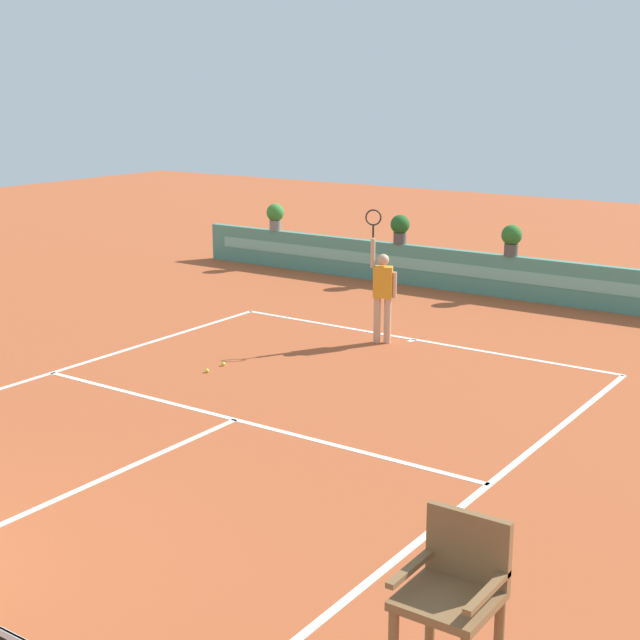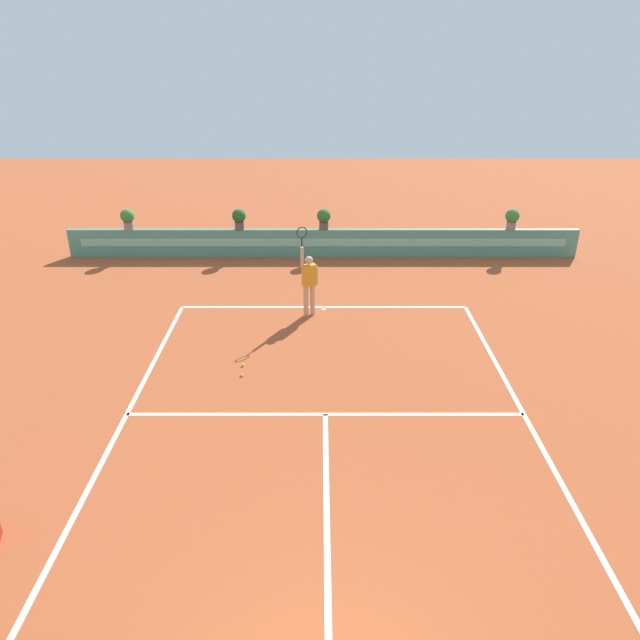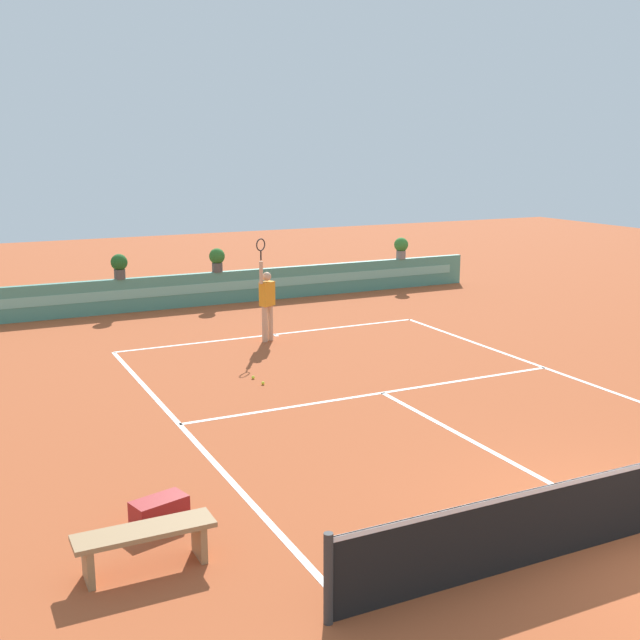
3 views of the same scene
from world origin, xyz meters
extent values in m
plane|color=#A84C28|center=(0.00, 6.00, 0.00)|extent=(60.00, 60.00, 0.00)
cube|color=white|center=(0.00, 11.89, 0.00)|extent=(8.22, 0.10, 0.01)
cube|color=white|center=(0.00, 6.40, 0.00)|extent=(8.22, 0.10, 0.01)
cube|color=white|center=(0.00, 3.20, 0.00)|extent=(0.10, 6.40, 0.01)
cube|color=white|center=(-4.11, 5.95, 0.00)|extent=(0.10, 11.89, 0.01)
cube|color=white|center=(4.11, 5.95, 0.00)|extent=(0.10, 11.89, 0.01)
cube|color=white|center=(0.00, 11.79, 0.00)|extent=(0.10, 0.20, 0.01)
cube|color=#4C8E7A|center=(0.00, 16.39, 0.50)|extent=(18.00, 0.20, 1.00)
cube|color=#7ABCA8|center=(0.00, 16.29, 0.55)|extent=(17.10, 0.01, 0.28)
cylinder|color=tan|center=(-0.32, 11.38, 0.45)|extent=(0.14, 0.14, 0.90)
cylinder|color=tan|center=(-0.50, 11.30, 0.45)|extent=(0.14, 0.14, 0.90)
cube|color=orange|center=(-0.41, 11.34, 1.20)|extent=(0.42, 0.35, 0.60)
sphere|color=tan|center=(-0.41, 11.34, 1.63)|extent=(0.22, 0.22, 0.22)
cylinder|color=tan|center=(-0.59, 11.26, 1.75)|extent=(0.09, 0.09, 0.55)
cylinder|color=black|center=(-0.59, 11.26, 2.17)|extent=(0.04, 0.04, 0.24)
torus|color=#262626|center=(-0.59, 11.26, 2.43)|extent=(0.29, 0.16, 0.31)
cylinder|color=tan|center=(-0.21, 11.43, 1.15)|extent=(0.09, 0.09, 0.50)
sphere|color=#CCE033|center=(-1.94, 8.42, 0.03)|extent=(0.07, 0.07, 0.07)
sphere|color=#CCE033|center=(-1.91, 7.95, 0.03)|extent=(0.07, 0.07, 0.07)
cylinder|color=#514C47|center=(-2.93, 16.39, 1.14)|extent=(0.32, 0.32, 0.28)
sphere|color=#235B23|center=(-2.93, 16.39, 1.48)|extent=(0.48, 0.48, 0.48)
cylinder|color=#514C47|center=(0.02, 16.39, 1.14)|extent=(0.32, 0.32, 0.28)
sphere|color=#2D6B28|center=(0.02, 16.39, 1.48)|extent=(0.48, 0.48, 0.48)
cylinder|color=gray|center=(-6.82, 16.39, 1.14)|extent=(0.32, 0.32, 0.28)
sphere|color=#387F33|center=(-6.82, 16.39, 1.48)|extent=(0.48, 0.48, 0.48)
cylinder|color=gray|center=(6.59, 16.39, 1.14)|extent=(0.32, 0.32, 0.28)
sphere|color=#387F33|center=(6.59, 16.39, 1.48)|extent=(0.48, 0.48, 0.48)
camera|label=1|loc=(8.53, -3.74, 4.87)|focal=52.63mm
camera|label=2|loc=(-0.11, -3.96, 7.01)|focal=33.56mm
camera|label=3|loc=(-7.64, -6.42, 4.75)|focal=44.34mm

